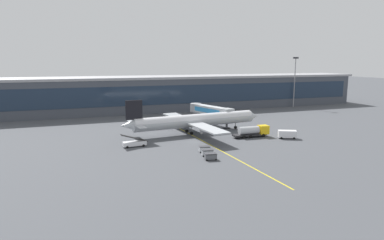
{
  "coord_description": "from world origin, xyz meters",
  "views": [
    {
      "loc": [
        -30.58,
        -82.57,
        21.73
      ],
      "look_at": [
        2.07,
        8.51,
        4.5
      ],
      "focal_mm": 30.97,
      "sensor_mm": 36.0,
      "label": 1
    }
  ],
  "objects": [
    {
      "name": "terminal_building",
      "position": [
        4.42,
        62.03,
        7.59
      ],
      "size": [
        201.01,
        21.79,
        15.13
      ],
      "color": "#424751",
      "rests_on": "ground_plane"
    },
    {
      "name": "main_airliner",
      "position": [
        3.85,
        10.48,
        3.92
      ],
      "size": [
        46.49,
        37.24,
        11.11
      ],
      "color": "#B2B7BC",
      "rests_on": "ground_plane"
    },
    {
      "name": "apron_light_mast_0",
      "position": [
        68.97,
        50.07,
        13.83
      ],
      "size": [
        2.8,
        0.5,
        23.67
      ],
      "color": "gray",
      "rests_on": "ground_plane"
    },
    {
      "name": "jet_bridge",
      "position": [
        13.31,
        22.07,
        4.92
      ],
      "size": [
        9.13,
        19.73,
        6.63
      ],
      "color": "#B2B7BC",
      "rests_on": "ground_plane"
    },
    {
      "name": "apron_lead_in_line",
      "position": [
        2.17,
        2.0,
        0.0
      ],
      "size": [
        3.91,
        79.93,
        0.01
      ],
      "primitive_type": "cube",
      "rotation": [
        0.0,
        0.0,
        0.05
      ],
      "color": "yellow",
      "rests_on": "ground_plane"
    },
    {
      "name": "crew_van",
      "position": [
        25.97,
        -5.02,
        1.31
      ],
      "size": [
        5.42,
        4.07,
        2.3
      ],
      "color": "white",
      "rests_on": "ground_plane"
    },
    {
      "name": "baggage_cart_0",
      "position": [
        -2.61,
        -16.86,
        0.78
      ],
      "size": [
        2.87,
        2.0,
        1.48
      ],
      "color": "#595B60",
      "rests_on": "ground_plane"
    },
    {
      "name": "ground_plane",
      "position": [
        0.0,
        0.0,
        0.0
      ],
      "size": [
        700.0,
        700.0,
        0.0
      ],
      "primitive_type": "plane",
      "color": "#47494F"
    },
    {
      "name": "baggage_cart_1",
      "position": [
        -2.08,
        -13.71,
        0.78
      ],
      "size": [
        2.87,
        2.0,
        1.48
      ],
      "color": "#B2B7BC",
      "rests_on": "ground_plane"
    },
    {
      "name": "belt_loader",
      "position": [
        -16.57,
        0.38,
        0.99
      ],
      "size": [
        6.98,
        2.36,
        3.49
      ],
      "color": "white",
      "rests_on": "ground_plane"
    },
    {
      "name": "fuel_tanker",
      "position": [
        17.8,
        -0.28,
        1.75
      ],
      "size": [
        10.89,
        3.01,
        3.25
      ],
      "color": "#232326",
      "rests_on": "ground_plane"
    },
    {
      "name": "baggage_cart_2",
      "position": [
        -1.54,
        -10.55,
        0.78
      ],
      "size": [
        2.87,
        2.0,
        1.48
      ],
      "color": "#B2B7BC",
      "rests_on": "ground_plane"
    }
  ]
}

